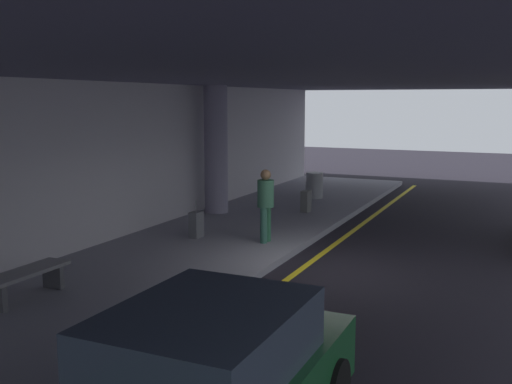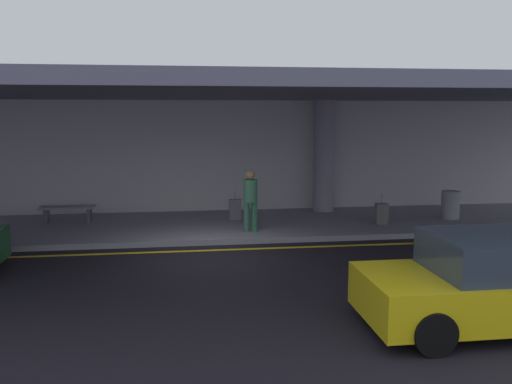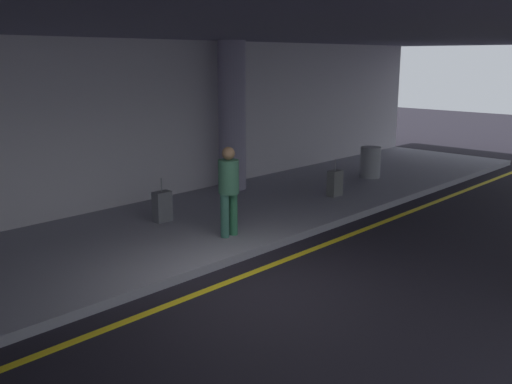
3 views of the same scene
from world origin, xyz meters
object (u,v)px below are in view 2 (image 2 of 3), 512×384
Objects in this scene: suitcase_upright_secondary at (381,214)px; suitcase_upright_primary at (235,210)px; support_column_center at (324,156)px; trash_bin_steel at (450,205)px; car_yellow_taxi at (493,283)px; bench_metal at (68,211)px; traveler_with_luggage at (250,197)px.

suitcase_upright_primary is at bearing 160.18° from suitcase_upright_secondary.
trash_bin_steel is (3.58, -1.77, -1.40)m from support_column_center.
trash_bin_steel is at bearing -26.34° from support_column_center.
support_column_center reaches higher than car_yellow_taxi.
car_yellow_taxi is 4.56× the size of suitcase_upright_primary.
suitcase_upright_secondary is at bearing -9.62° from bench_metal.
support_column_center is 4.29× the size of trash_bin_steel.
car_yellow_taxi is (0.23, -9.51, -1.26)m from support_column_center.
bench_metal is at bearing -155.34° from suitcase_upright_primary.
car_yellow_taxi is at bearing -100.51° from suitcase_upright_secondary.
support_column_center is at bearing 95.14° from car_yellow_taxi.
suitcase_upright_primary is 1.06× the size of trash_bin_steel.
car_yellow_taxi is 7.38m from traveler_with_luggage.
car_yellow_taxi is at bearing -46.51° from bench_metal.
support_column_center is at bearing 153.66° from trash_bin_steel.
car_yellow_taxi is 7.22m from suitcase_upright_secondary.
support_column_center is at bearing 48.13° from suitcase_upright_primary.
trash_bin_steel is (2.45, 0.58, 0.11)m from suitcase_upright_secondary.
traveler_with_luggage is (-2.79, -2.79, -0.86)m from support_column_center.
traveler_with_luggage is at bearing -135.06° from support_column_center.
trash_bin_steel is (6.64, -0.67, 0.11)m from suitcase_upright_primary.
suitcase_upright_primary and suitcase_upright_secondary have the same top height.
bench_metal is 11.66m from trash_bin_steel.
support_column_center reaches higher than bench_metal.
car_yellow_taxi is 12.02m from bench_metal.
suitcase_upright_primary is (-3.06, -1.11, -1.51)m from support_column_center.
suitcase_upright_primary reaches higher than trash_bin_steel.
trash_bin_steel is at bearing 13.87° from traveler_with_luggage.
suitcase_upright_primary is (-0.26, 1.68, -0.65)m from traveler_with_luggage.
suitcase_upright_primary is 6.67m from trash_bin_steel.
car_yellow_taxi is 8.43m from trash_bin_steel.
support_column_center is 4.06× the size of suitcase_upright_primary.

